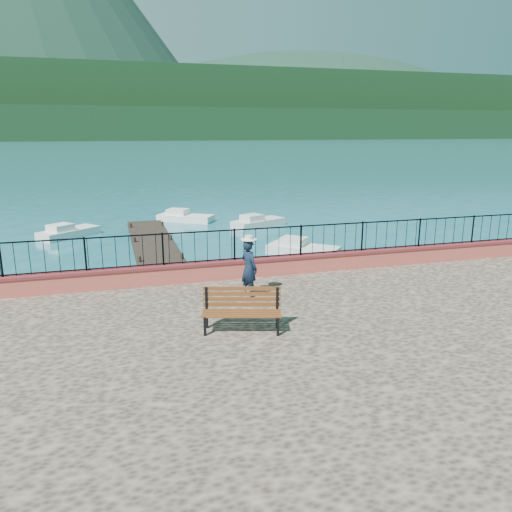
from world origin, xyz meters
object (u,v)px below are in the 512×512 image
person (249,268)px  boat_3 (69,230)px  boat_1 (303,246)px  boat_4 (186,215)px  boat_2 (258,220)px  park_bench (242,319)px

person → boat_3: (-5.88, 15.90, -1.60)m
person → boat_3: size_ratio=0.48×
person → boat_1: (5.03, 8.50, -1.60)m
boat_1 → boat_3: bearing=-173.4°
boat_3 → boat_4: (6.90, 2.99, 0.00)m
boat_2 → boat_1: bearing=-115.0°
boat_1 → boat_2: bearing=130.9°
boat_4 → person: bearing=-60.1°
boat_4 → boat_3: bearing=-123.6°
person → boat_3: person is taller
boat_3 → boat_1: bearing=-74.4°
boat_2 → boat_4: size_ratio=0.95×
park_bench → boat_1: 12.45m
park_bench → boat_2: size_ratio=0.56×
boat_1 → boat_3: same height
park_bench → boat_1: bearing=78.0°
boat_2 → boat_3: size_ratio=1.02×
park_bench → boat_3: 19.03m
park_bench → boat_1: size_ratio=0.57×
person → boat_2: person is taller
person → boat_4: person is taller
boat_1 → boat_4: 11.14m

